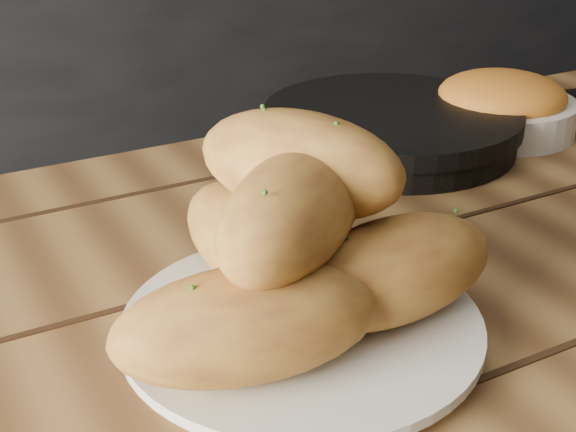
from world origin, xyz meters
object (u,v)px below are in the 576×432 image
object	(u,v)px
plate	(302,328)
bowl	(501,105)
bread_rolls	(298,242)
skillet	(393,126)
table	(413,408)

from	to	relation	value
plate	bowl	size ratio (longest dim) A/B	1.44
plate	bowl	xyz separation A→B (m)	(0.43, 0.27, 0.02)
bread_rolls	bowl	size ratio (longest dim) A/B	1.65
skillet	bowl	world-z (taller)	bowl
bowl	skillet	bearing A→B (deg)	171.30
plate	bowl	world-z (taller)	bowl
plate	skillet	size ratio (longest dim) A/B	0.60
skillet	bowl	xyz separation A→B (m)	(0.14, -0.02, 0.01)
plate	bowl	bearing A→B (deg)	32.12
table	bread_rolls	bearing A→B (deg)	178.97
bread_rolls	plate	bearing A→B (deg)	-62.93
table	bowl	distance (m)	0.44
table	plate	size ratio (longest dim) A/B	5.47
plate	table	bearing A→B (deg)	0.74
table	bread_rolls	xyz separation A→B (m)	(-0.11, 0.00, 0.18)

